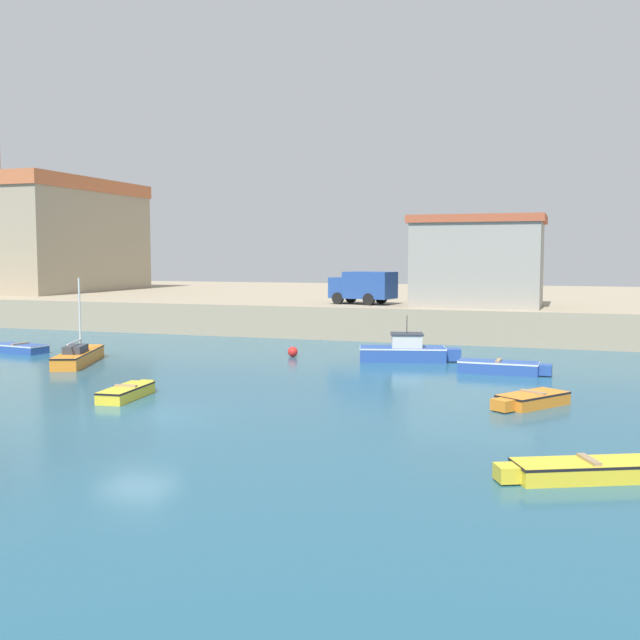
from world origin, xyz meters
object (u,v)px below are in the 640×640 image
(motorboat_blue_5, at_px, (406,351))
(dinghy_blue_6, at_px, (501,367))
(dinghy_blue_3, at_px, (19,348))
(harbor_shed_near_wharf, at_px, (478,261))
(truck_on_quay, at_px, (363,286))
(church, at_px, (41,230))
(dinghy_yellow_1, at_px, (585,469))
(mooring_buoy, at_px, (293,352))
(dinghy_orange_0, at_px, (531,399))
(dinghy_yellow_4, at_px, (127,392))
(sailboat_orange_2, at_px, (79,356))

(motorboat_blue_5, distance_m, dinghy_blue_6, 5.70)
(dinghy_blue_3, xyz_separation_m, harbor_shed_near_wharf, (23.50, 15.17, 4.81))
(harbor_shed_near_wharf, distance_m, truck_on_quay, 7.81)
(church, bearing_deg, harbor_shed_near_wharf, -11.96)
(dinghy_yellow_1, height_order, truck_on_quay, truck_on_quay)
(mooring_buoy, height_order, harbor_shed_near_wharf, harbor_shed_near_wharf)
(dinghy_orange_0, distance_m, dinghy_blue_6, 7.59)
(mooring_buoy, distance_m, truck_on_quay, 12.14)
(dinghy_blue_6, relative_size, mooring_buoy, 7.81)
(motorboat_blue_5, distance_m, truck_on_quay, 12.91)
(motorboat_blue_5, relative_size, dinghy_blue_6, 1.27)
(dinghy_yellow_4, bearing_deg, dinghy_orange_0, 12.55)
(dinghy_yellow_1, bearing_deg, truck_on_quay, 114.61)
(harbor_shed_near_wharf, bearing_deg, truck_on_quay, -178.82)
(dinghy_blue_3, height_order, church, church)
(motorboat_blue_5, bearing_deg, dinghy_blue_6, -27.91)
(dinghy_orange_0, distance_m, motorboat_blue_5, 12.10)
(mooring_buoy, xyz_separation_m, church, (-32.66, 20.56, 7.53))
(dinghy_yellow_1, distance_m, truck_on_quay, 33.35)
(dinghy_yellow_1, xyz_separation_m, motorboat_blue_5, (-8.41, 18.82, 0.26))
(dinghy_blue_6, distance_m, mooring_buoy, 11.39)
(motorboat_blue_5, height_order, church, church)
(dinghy_orange_0, xyz_separation_m, dinghy_blue_3, (-28.01, 6.43, 0.00))
(dinghy_blue_3, bearing_deg, dinghy_yellow_4, -36.02)
(harbor_shed_near_wharf, xyz_separation_m, truck_on_quay, (-7.61, -0.16, -1.72))
(dinghy_yellow_1, height_order, harbor_shed_near_wharf, harbor_shed_near_wharf)
(sailboat_orange_2, relative_size, harbor_shed_near_wharf, 0.71)
(dinghy_orange_0, distance_m, harbor_shed_near_wharf, 22.58)
(sailboat_orange_2, bearing_deg, mooring_buoy, 31.92)
(motorboat_blue_5, distance_m, church, 44.33)
(dinghy_orange_0, bearing_deg, church, 146.36)
(motorboat_blue_5, relative_size, harbor_shed_near_wharf, 0.63)
(sailboat_orange_2, bearing_deg, harbor_shed_near_wharf, 45.07)
(dinghy_yellow_4, relative_size, mooring_buoy, 6.38)
(harbor_shed_near_wharf, bearing_deg, church, 168.04)
(church, bearing_deg, motorboat_blue_5, -27.53)
(dinghy_blue_3, bearing_deg, truck_on_quay, 43.38)
(harbor_shed_near_wharf, relative_size, truck_on_quay, 1.82)
(dinghy_blue_3, xyz_separation_m, truck_on_quay, (15.89, 15.01, 3.08))
(mooring_buoy, relative_size, truck_on_quay, 0.12)
(dinghy_orange_0, bearing_deg, harbor_shed_near_wharf, 101.80)
(dinghy_orange_0, relative_size, dinghy_blue_6, 0.78)
(dinghy_yellow_4, bearing_deg, dinghy_yellow_1, -18.51)
(truck_on_quay, bearing_deg, dinghy_blue_6, -53.35)
(mooring_buoy, distance_m, church, 39.32)
(truck_on_quay, bearing_deg, mooring_buoy, -93.44)
(motorboat_blue_5, relative_size, church, 0.31)
(dinghy_orange_0, bearing_deg, dinghy_blue_6, 102.81)
(dinghy_yellow_4, xyz_separation_m, mooring_buoy, (1.85, 12.98, 0.02))
(dinghy_yellow_4, height_order, church, church)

